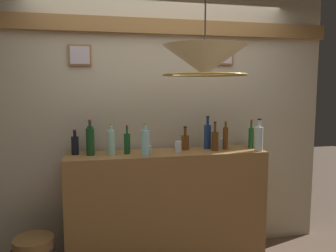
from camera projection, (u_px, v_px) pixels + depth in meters
The scene contains 18 objects.
panelled_rear_partition at pixel (161, 119), 3.41m from camera, with size 3.48×0.15×2.62m.
bar_shelf_unit at pixel (167, 208), 3.23m from camera, with size 1.85×0.42×1.08m, color olive.
liquor_bottle_sherry at pixel (185, 142), 3.28m from camera, with size 0.08×0.08×0.23m.
liquor_bottle_mezcal at pixel (251, 137), 3.36m from camera, with size 0.05×0.05×0.28m.
liquor_bottle_gin at pixel (146, 142), 2.98m from camera, with size 0.08×0.08×0.29m.
liquor_bottle_rye at pixel (215, 140), 3.23m from camera, with size 0.07×0.07×0.28m.
liquor_bottle_vodka at pixel (91, 139), 3.12m from camera, with size 0.06×0.06×0.32m.
liquor_bottle_port at pixel (208, 136), 3.32m from camera, with size 0.07×0.07×0.32m.
liquor_bottle_whiskey at pixel (127, 143), 3.08m from camera, with size 0.06×0.06×0.26m.
liquor_bottle_bourbon at pixel (225, 138), 3.29m from camera, with size 0.05×0.05×0.28m.
liquor_bottle_amaro at pixel (90, 141), 3.01m from camera, with size 0.07×0.07×0.32m.
liquor_bottle_tequila at pixel (111, 142), 3.02m from camera, with size 0.07×0.07×0.28m.
liquor_bottle_rum at pixel (75, 145), 3.04m from camera, with size 0.07×0.07×0.23m.
liquor_bottle_scotch at pixel (259, 138), 3.21m from camera, with size 0.08×0.08×0.31m.
glass_tumbler_rocks at pixel (148, 150), 3.10m from camera, with size 0.07×0.07×0.07m.
glass_tumbler_highball at pixel (178, 147), 3.15m from camera, with size 0.06×0.06×0.10m.
glass_tumbler_shot at pixel (223, 143), 3.40m from camera, with size 0.06×0.06×0.09m.
pendant_lamp at pixel (205, 61), 2.50m from camera, with size 0.63×0.63×0.63m.
Camera 1 is at (-0.68, -2.23, 1.70)m, focal length 36.45 mm.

